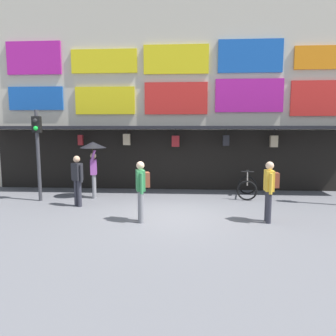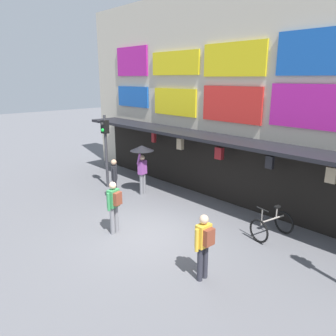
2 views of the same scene
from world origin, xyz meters
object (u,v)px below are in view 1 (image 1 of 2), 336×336
Objects in this scene: pedestrian_in_yellow at (270,187)px; pedestrian_in_blue at (141,187)px; traffic_light_near at (37,141)px; pedestrian_in_purple at (77,178)px; bicycle_parked at (247,187)px; pedestrian_with_umbrella at (93,154)px.

pedestrian_in_yellow and pedestrian_in_blue have the same top height.
traffic_light_near reaches higher than pedestrian_in_purple.
pedestrian_in_yellow is at bearing -90.02° from bicycle_parked.
bicycle_parked is 0.76× the size of pedestrian_in_purple.
pedestrian_with_umbrella reaches higher than pedestrian_in_yellow.
pedestrian_with_umbrella is 1.45m from pedestrian_in_purple.
pedestrian_in_purple is at bearing -97.33° from pedestrian_with_umbrella.
traffic_light_near is at bearing 150.31° from pedestrian_in_blue.
pedestrian_in_purple is at bearing 166.46° from pedestrian_in_yellow.
traffic_light_near is 1.90× the size of pedestrian_in_yellow.
bicycle_parked is 6.12m from pedestrian_in_purple.
traffic_light_near is 1.90× the size of pedestrian_in_purple.
pedestrian_in_blue is at bearing -136.43° from bicycle_parked.
bicycle_parked is (7.47, 1.04, -1.75)m from traffic_light_near.
pedestrian_in_purple is (1.62, -0.68, -1.19)m from traffic_light_near.
traffic_light_near is 1.94m from pedestrian_with_umbrella.
bicycle_parked is 0.76× the size of pedestrian_in_yellow.
pedestrian_with_umbrella is 1.24× the size of pedestrian_in_blue.
pedestrian_in_yellow is at bearing -25.18° from pedestrian_with_umbrella.
bicycle_parked is at bearing 89.98° from pedestrian_in_yellow.
pedestrian_in_yellow is (7.47, -2.09, -1.16)m from traffic_light_near.
pedestrian_in_blue reaches higher than bicycle_parked.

